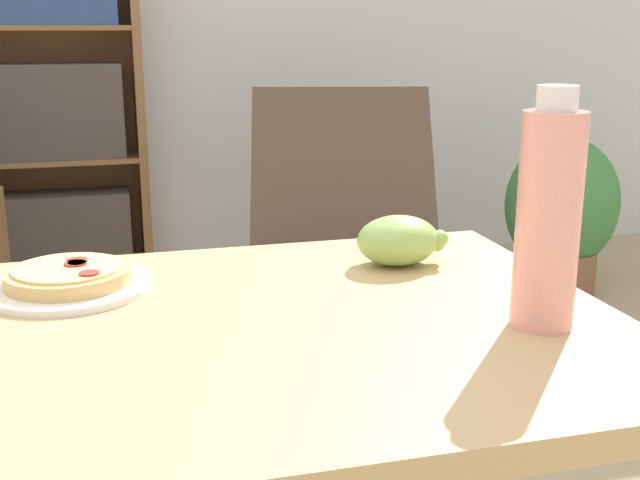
{
  "coord_description": "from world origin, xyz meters",
  "views": [
    {
      "loc": [
        0.0,
        -1.07,
        1.1
      ],
      "look_at": [
        0.28,
        -0.0,
        0.81
      ],
      "focal_mm": 45.0,
      "sensor_mm": 36.0,
      "label": 1
    }
  ],
  "objects_px": {
    "pizza_on_plate": "(68,280)",
    "potted_plant_floor": "(561,214)",
    "drink_bottle": "(548,217)",
    "bookshelf": "(47,106)",
    "lounge_chair_far": "(345,261)",
    "grape_bunch": "(398,241)"
  },
  "relations": [
    {
      "from": "drink_bottle",
      "to": "lounge_chair_far",
      "type": "height_order",
      "value": "drink_bottle"
    },
    {
      "from": "grape_bunch",
      "to": "lounge_chair_far",
      "type": "distance_m",
      "value": 1.65
    },
    {
      "from": "grape_bunch",
      "to": "lounge_chair_far",
      "type": "relative_size",
      "value": 0.16
    },
    {
      "from": "bookshelf",
      "to": "potted_plant_floor",
      "type": "height_order",
      "value": "bookshelf"
    },
    {
      "from": "bookshelf",
      "to": "potted_plant_floor",
      "type": "bearing_deg",
      "value": -17.08
    },
    {
      "from": "grape_bunch",
      "to": "potted_plant_floor",
      "type": "distance_m",
      "value": 2.31
    },
    {
      "from": "grape_bunch",
      "to": "potted_plant_floor",
      "type": "relative_size",
      "value": 0.21
    },
    {
      "from": "grape_bunch",
      "to": "bookshelf",
      "type": "bearing_deg",
      "value": 105.06
    },
    {
      "from": "drink_bottle",
      "to": "potted_plant_floor",
      "type": "relative_size",
      "value": 0.44
    },
    {
      "from": "pizza_on_plate",
      "to": "lounge_chair_far",
      "type": "height_order",
      "value": "lounge_chair_far"
    },
    {
      "from": "lounge_chair_far",
      "to": "grape_bunch",
      "type": "bearing_deg",
      "value": -90.57
    },
    {
      "from": "bookshelf",
      "to": "potted_plant_floor",
      "type": "relative_size",
      "value": 2.49
    },
    {
      "from": "pizza_on_plate",
      "to": "drink_bottle",
      "type": "relative_size",
      "value": 0.78
    },
    {
      "from": "grape_bunch",
      "to": "drink_bottle",
      "type": "height_order",
      "value": "drink_bottle"
    },
    {
      "from": "drink_bottle",
      "to": "potted_plant_floor",
      "type": "xyz_separation_m",
      "value": [
        1.32,
        2.07,
        -0.54
      ]
    },
    {
      "from": "pizza_on_plate",
      "to": "grape_bunch",
      "type": "height_order",
      "value": "grape_bunch"
    },
    {
      "from": "lounge_chair_far",
      "to": "bookshelf",
      "type": "xyz_separation_m",
      "value": [
        -1.03,
        0.89,
        0.5
      ]
    },
    {
      "from": "drink_bottle",
      "to": "potted_plant_floor",
      "type": "height_order",
      "value": "drink_bottle"
    },
    {
      "from": "pizza_on_plate",
      "to": "bookshelf",
      "type": "bearing_deg",
      "value": 93.88
    },
    {
      "from": "drink_bottle",
      "to": "lounge_chair_far",
      "type": "distance_m",
      "value": 1.94
    },
    {
      "from": "pizza_on_plate",
      "to": "potted_plant_floor",
      "type": "relative_size",
      "value": 0.34
    },
    {
      "from": "grape_bunch",
      "to": "potted_plant_floor",
      "type": "height_order",
      "value": "grape_bunch"
    }
  ]
}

